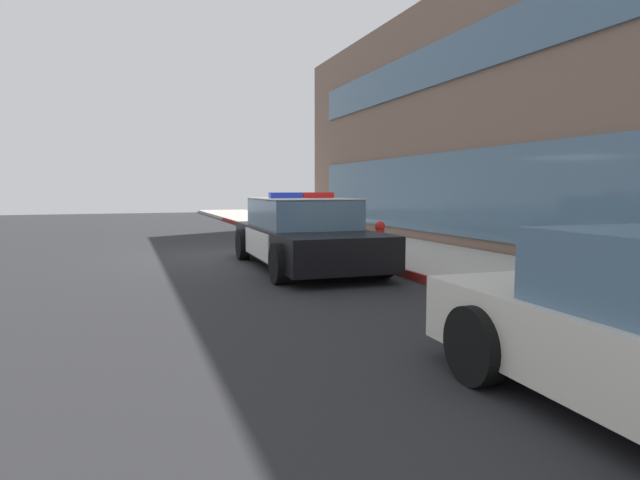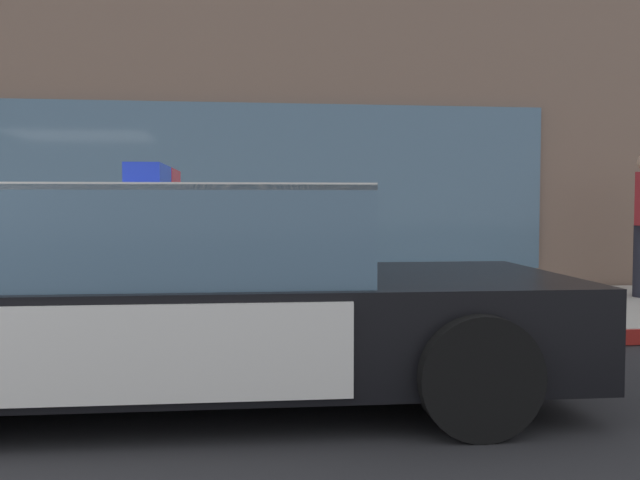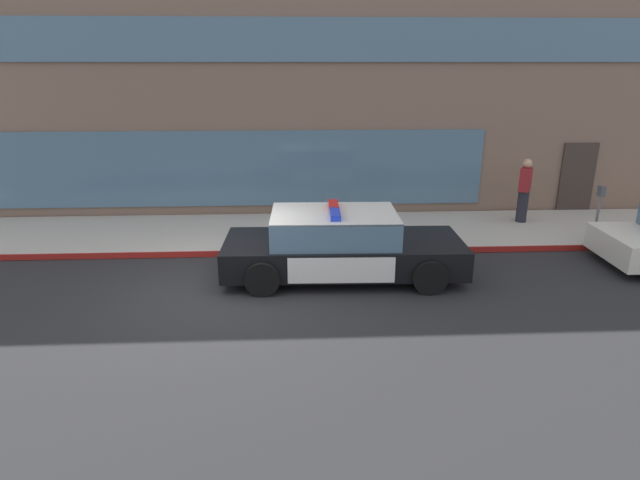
% 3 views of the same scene
% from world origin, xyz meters
% --- Properties ---
extents(ground, '(48.00, 48.00, 0.00)m').
position_xyz_m(ground, '(0.00, 0.00, 0.00)').
color(ground, '#262628').
extents(sidewalk, '(48.00, 3.11, 0.15)m').
position_xyz_m(sidewalk, '(0.00, 3.54, 0.07)').
color(sidewalk, '#B2ADA3').
rests_on(sidewalk, ground).
extents(curb_red_paint, '(28.80, 0.04, 0.14)m').
position_xyz_m(curb_red_paint, '(0.00, 1.97, 0.08)').
color(curb_red_paint, maroon).
rests_on(curb_red_paint, ground).
extents(police_cruiser, '(4.92, 2.19, 1.49)m').
position_xyz_m(police_cruiser, '(2.35, 0.69, 0.68)').
color(police_cruiser, black).
rests_on(police_cruiser, ground).
extents(fire_hydrant, '(0.34, 0.39, 0.73)m').
position_xyz_m(fire_hydrant, '(2.15, 2.49, 0.50)').
color(fire_hydrant, red).
rests_on(fire_hydrant, sidewalk).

